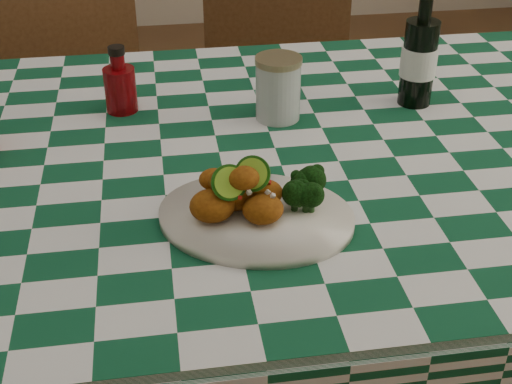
{
  "coord_description": "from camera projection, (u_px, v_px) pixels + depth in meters",
  "views": [
    {
      "loc": [
        -0.11,
        -1.12,
        1.41
      ],
      "look_at": [
        0.03,
        -0.23,
        0.84
      ],
      "focal_mm": 50.0,
      "sensor_mm": 36.0,
      "label": 1
    }
  ],
  "objects": [
    {
      "name": "wooden_chair_left",
      "position": [
        96.0,
        130.0,
        1.98
      ],
      "size": [
        0.61,
        0.62,
        1.0
      ],
      "primitive_type": null,
      "rotation": [
        0.0,
        0.0,
        0.41
      ],
      "color": "#472814",
      "rests_on": "ground"
    },
    {
      "name": "beer_bottle",
      "position": [
        421.0,
        46.0,
        1.4
      ],
      "size": [
        0.09,
        0.09,
        0.24
      ],
      "primitive_type": null,
      "rotation": [
        0.0,
        0.0,
        -0.28
      ],
      "color": "black",
      "rests_on": "dining_table"
    },
    {
      "name": "broccoli_side",
      "position": [
        305.0,
        190.0,
        1.09
      ],
      "size": [
        0.07,
        0.07,
        0.05
      ],
      "primitive_type": null,
      "color": "black",
      "rests_on": "plate"
    },
    {
      "name": "plate",
      "position": [
        256.0,
        217.0,
        1.09
      ],
      "size": [
        0.36,
        0.32,
        0.02
      ],
      "primitive_type": null,
      "rotation": [
        0.0,
        0.0,
        -0.33
      ],
      "color": "silver",
      "rests_on": "dining_table"
    },
    {
      "name": "fried_chicken_pile",
      "position": [
        243.0,
        191.0,
        1.06
      ],
      "size": [
        0.13,
        0.09,
        0.08
      ],
      "primitive_type": null,
      "color": "#95500E",
      "rests_on": "plate"
    },
    {
      "name": "dining_table",
      "position": [
        224.0,
        316.0,
        1.49
      ],
      "size": [
        1.66,
        1.06,
        0.79
      ],
      "primitive_type": null,
      "color": "#0F4B2C",
      "rests_on": "ground"
    },
    {
      "name": "ketchup_bottle",
      "position": [
        119.0,
        79.0,
        1.39
      ],
      "size": [
        0.08,
        0.08,
        0.13
      ],
      "primitive_type": null,
      "rotation": [
        0.0,
        0.0,
        -0.28
      ],
      "color": "#660508",
      "rests_on": "dining_table"
    },
    {
      "name": "mason_jar",
      "position": [
        278.0,
        88.0,
        1.37
      ],
      "size": [
        0.1,
        0.1,
        0.13
      ],
      "primitive_type": null,
      "rotation": [
        0.0,
        0.0,
        0.08
      ],
      "color": "#B2BCBA",
      "rests_on": "dining_table"
    },
    {
      "name": "wooden_chair_right",
      "position": [
        280.0,
        123.0,
        2.07
      ],
      "size": [
        0.48,
        0.5,
        0.95
      ],
      "primitive_type": null,
      "rotation": [
        0.0,
        0.0,
        -0.12
      ],
      "color": "#472814",
      "rests_on": "ground"
    }
  ]
}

